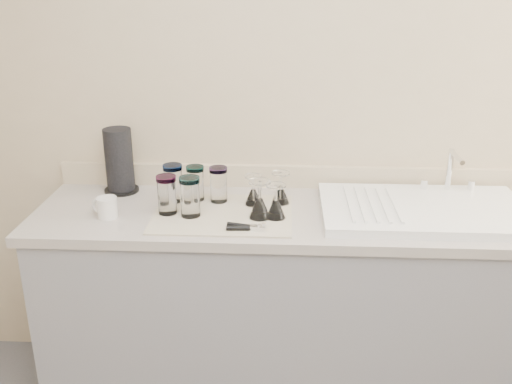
# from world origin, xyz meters

# --- Properties ---
(room_envelope) EXTENTS (3.54, 3.50, 2.52)m
(room_envelope) POSITION_xyz_m (0.00, 0.00, 1.56)
(room_envelope) COLOR #58585D
(room_envelope) RESTS_ON ground
(counter_unit) EXTENTS (2.06, 0.62, 0.90)m
(counter_unit) POSITION_xyz_m (0.00, 1.20, 0.45)
(counter_unit) COLOR slate
(counter_unit) RESTS_ON ground
(sink_unit) EXTENTS (0.82, 0.50, 0.22)m
(sink_unit) POSITION_xyz_m (0.55, 1.20, 0.92)
(sink_unit) COLOR white
(sink_unit) RESTS_ON counter_unit
(dish_towel) EXTENTS (0.55, 0.42, 0.01)m
(dish_towel) POSITION_xyz_m (-0.26, 1.15, 0.90)
(dish_towel) COLOR beige
(dish_towel) RESTS_ON counter_unit
(tumbler_teal) EXTENTS (0.08, 0.08, 0.16)m
(tumbler_teal) POSITION_xyz_m (-0.48, 1.27, 0.99)
(tumbler_teal) COLOR white
(tumbler_teal) RESTS_ON dish_towel
(tumbler_cyan) EXTENTS (0.07, 0.07, 0.15)m
(tumbler_cyan) POSITION_xyz_m (-0.39, 1.29, 0.98)
(tumbler_cyan) COLOR white
(tumbler_cyan) RESTS_ON dish_towel
(tumbler_purple) EXTENTS (0.08, 0.08, 0.15)m
(tumbler_purple) POSITION_xyz_m (-0.29, 1.28, 0.98)
(tumbler_purple) COLOR white
(tumbler_purple) RESTS_ON dish_towel
(tumbler_magenta) EXTENTS (0.08, 0.08, 0.16)m
(tumbler_magenta) POSITION_xyz_m (-0.48, 1.14, 0.99)
(tumbler_magenta) COLOR white
(tumbler_magenta) RESTS_ON dish_towel
(tumbler_blue) EXTENTS (0.08, 0.08, 0.16)m
(tumbler_blue) POSITION_xyz_m (-0.38, 1.12, 0.99)
(tumbler_blue) COLOR white
(tumbler_blue) RESTS_ON dish_towel
(goblet_back_left) EXTENTS (0.07, 0.07, 0.13)m
(goblet_back_left) POSITION_xyz_m (-0.14, 1.25, 0.95)
(goblet_back_left) COLOR white
(goblet_back_left) RESTS_ON dish_towel
(goblet_back_right) EXTENTS (0.08, 0.08, 0.14)m
(goblet_back_right) POSITION_xyz_m (-0.03, 1.27, 0.95)
(goblet_back_right) COLOR white
(goblet_back_right) RESTS_ON dish_towel
(goblet_front_left) EXTENTS (0.09, 0.09, 0.15)m
(goblet_front_left) POSITION_xyz_m (-0.11, 1.11, 0.96)
(goblet_front_left) COLOR white
(goblet_front_left) RESTS_ON dish_towel
(goblet_front_right) EXTENTS (0.08, 0.08, 0.14)m
(goblet_front_right) POSITION_xyz_m (-0.04, 1.11, 0.95)
(goblet_front_right) COLOR white
(goblet_front_right) RESTS_ON dish_towel
(can_opener) EXTENTS (0.15, 0.06, 0.02)m
(can_opener) POSITION_xyz_m (-0.15, 0.99, 0.92)
(can_opener) COLOR silver
(can_opener) RESTS_ON dish_towel
(white_mug) EXTENTS (0.12, 0.10, 0.08)m
(white_mug) POSITION_xyz_m (-0.71, 1.10, 0.94)
(white_mug) COLOR silver
(white_mug) RESTS_ON counter_unit
(paper_towel_roll) EXTENTS (0.15, 0.15, 0.28)m
(paper_towel_roll) POSITION_xyz_m (-0.73, 1.39, 1.04)
(paper_towel_roll) COLOR black
(paper_towel_roll) RESTS_ON counter_unit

